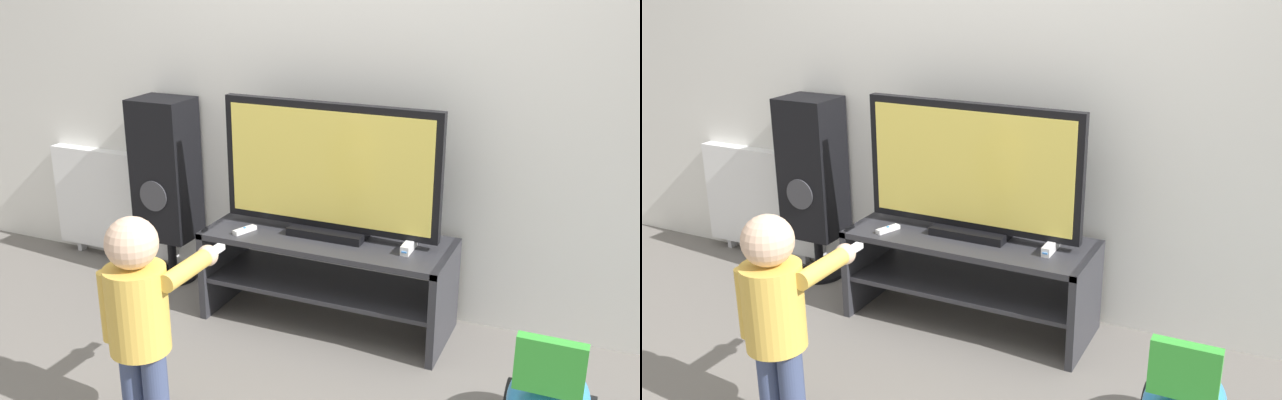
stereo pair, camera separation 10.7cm
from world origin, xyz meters
TOP-DOWN VIEW (x-y plane):
  - ground_plane at (0.00, 0.00)m, footprint 16.00×16.00m
  - wall_back at (0.00, 0.55)m, footprint 10.00×0.06m
  - tv_stand at (0.00, 0.24)m, footprint 1.23×0.47m
  - television at (0.00, 0.26)m, footprint 1.11×0.20m
  - game_console at (0.42, 0.22)m, footprint 0.04×0.16m
  - remote_primary at (-0.40, 0.12)m, footprint 0.08×0.13m
  - child at (-0.29, -0.87)m, footprint 0.34×0.50m
  - speaker_tower at (-1.04, 0.37)m, footprint 0.31×0.28m
  - radiator at (-1.52, 0.48)m, footprint 0.84×0.08m

SIDE VIEW (x-z plane):
  - ground_plane at x=0.00m, z-range 0.00..0.00m
  - tv_stand at x=0.00m, z-range 0.08..0.55m
  - radiator at x=-1.52m, z-range 0.03..0.71m
  - remote_primary at x=-0.40m, z-range 0.47..0.50m
  - game_console at x=0.42m, z-range 0.47..0.52m
  - child at x=-0.29m, z-range 0.08..0.98m
  - speaker_tower at x=-1.04m, z-range 0.11..1.17m
  - television at x=0.00m, z-range 0.47..1.13m
  - wall_back at x=0.00m, z-range 0.00..2.60m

